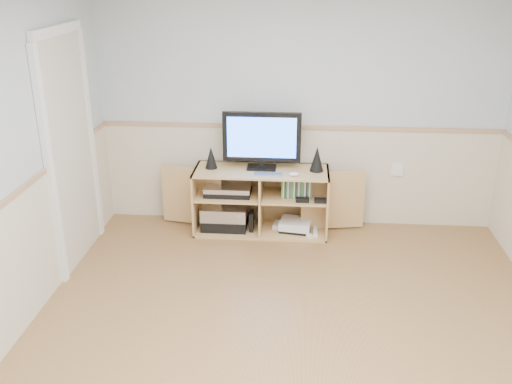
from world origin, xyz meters
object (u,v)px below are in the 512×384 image
Objects in this scene: game_consoles at (294,225)px; keyboard at (268,175)px; media_cabinet at (262,198)px; monitor at (262,139)px.

keyboard is at bearing -154.31° from game_consoles.
monitor reaches higher than media_cabinet.
monitor is at bearing 169.91° from game_consoles.
media_cabinet is 0.44m from game_consoles.
monitor is 0.95m from game_consoles.
media_cabinet is at bearing 90.00° from monitor.
keyboard is at bearing -68.81° from media_cabinet.
media_cabinet is 0.39m from keyboard.
keyboard reaches higher than game_consoles.
monitor is 0.36m from keyboard.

